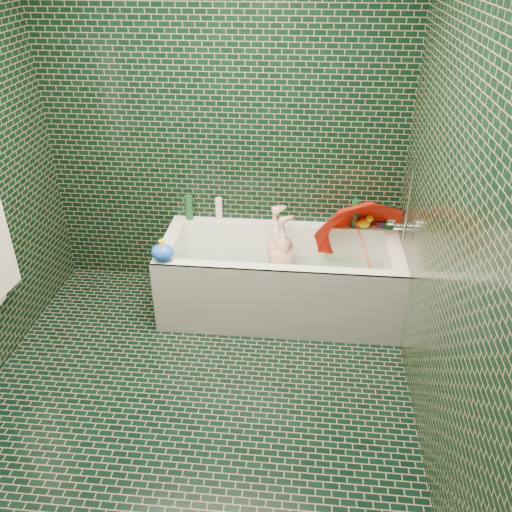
# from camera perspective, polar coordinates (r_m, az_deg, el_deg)

# --- Properties ---
(floor) EXTENTS (2.80, 2.80, 0.00)m
(floor) POSITION_cam_1_polar(r_m,az_deg,el_deg) (3.40, -6.55, -15.03)
(floor) COLOR black
(floor) RESTS_ON ground
(wall_back) EXTENTS (2.80, 0.00, 2.80)m
(wall_back) POSITION_cam_1_polar(r_m,az_deg,el_deg) (3.94, -3.51, 13.21)
(wall_back) COLOR black
(wall_back) RESTS_ON floor
(wall_front) EXTENTS (2.80, 0.00, 2.80)m
(wall_front) POSITION_cam_1_polar(r_m,az_deg,el_deg) (1.60, -19.80, -18.40)
(wall_front) COLOR black
(wall_front) RESTS_ON floor
(wall_right) EXTENTS (0.00, 2.80, 2.80)m
(wall_right) POSITION_cam_1_polar(r_m,az_deg,el_deg) (2.68, 20.07, 2.85)
(wall_right) COLOR black
(wall_right) RESTS_ON floor
(bathtub) EXTENTS (1.70, 0.75, 0.55)m
(bathtub) POSITION_cam_1_polar(r_m,az_deg,el_deg) (3.99, 2.50, -3.09)
(bathtub) COLOR white
(bathtub) RESTS_ON floor
(bath_mat) EXTENTS (1.35, 0.47, 0.01)m
(bath_mat) POSITION_cam_1_polar(r_m,az_deg,el_deg) (4.03, 2.50, -3.61)
(bath_mat) COLOR green
(bath_mat) RESTS_ON bathtub
(water) EXTENTS (1.48, 0.53, 0.00)m
(water) POSITION_cam_1_polar(r_m,az_deg,el_deg) (3.96, 2.54, -1.88)
(water) COLOR silver
(water) RESTS_ON bathtub
(faucet) EXTENTS (0.18, 0.19, 0.55)m
(faucet) POSITION_cam_1_polar(r_m,az_deg,el_deg) (3.77, 15.16, 3.54)
(faucet) COLOR silver
(faucet) RESTS_ON wall_right
(child) EXTENTS (1.01, 0.61, 0.27)m
(child) POSITION_cam_1_polar(r_m,az_deg,el_deg) (3.98, 2.90, -1.48)
(child) COLOR #D89B87
(child) RESTS_ON bathtub
(umbrella) EXTENTS (0.88, 0.93, 0.96)m
(umbrella) POSITION_cam_1_polar(r_m,az_deg,el_deg) (3.94, 11.17, 1.29)
(umbrella) COLOR red
(umbrella) RESTS_ON bathtub
(soap_bottle_a) EXTENTS (0.12, 0.12, 0.25)m
(soap_bottle_a) POSITION_cam_1_polar(r_m,az_deg,el_deg) (4.16, 13.97, 2.88)
(soap_bottle_a) COLOR white
(soap_bottle_a) RESTS_ON bathtub
(soap_bottle_b) EXTENTS (0.10, 0.10, 0.19)m
(soap_bottle_b) POSITION_cam_1_polar(r_m,az_deg,el_deg) (4.14, 13.12, 2.86)
(soap_bottle_b) COLOR #501D6E
(soap_bottle_b) RESTS_ON bathtub
(soap_bottle_c) EXTENTS (0.18, 0.18, 0.18)m
(soap_bottle_c) POSITION_cam_1_polar(r_m,az_deg,el_deg) (4.14, 13.48, 2.76)
(soap_bottle_c) COLOR #144724
(soap_bottle_c) RESTS_ON bathtub
(bottle_right_tall) EXTENTS (0.07, 0.07, 0.21)m
(bottle_right_tall) POSITION_cam_1_polar(r_m,az_deg,el_deg) (4.08, 10.38, 4.41)
(bottle_right_tall) COLOR #144724
(bottle_right_tall) RESTS_ON bathtub
(bottle_right_pump) EXTENTS (0.07, 0.07, 0.18)m
(bottle_right_pump) POSITION_cam_1_polar(r_m,az_deg,el_deg) (4.13, 14.11, 4.04)
(bottle_right_pump) COLOR silver
(bottle_right_pump) RESTS_ON bathtub
(bottle_left_tall) EXTENTS (0.08, 0.08, 0.19)m
(bottle_left_tall) POSITION_cam_1_polar(r_m,az_deg,el_deg) (4.17, -7.06, 5.07)
(bottle_left_tall) COLOR #144724
(bottle_left_tall) RESTS_ON bathtub
(bottle_left_short) EXTENTS (0.06, 0.06, 0.18)m
(bottle_left_short) POSITION_cam_1_polar(r_m,az_deg,el_deg) (4.14, -3.92, 4.97)
(bottle_left_short) COLOR white
(bottle_left_short) RESTS_ON bathtub
(rubber_duck) EXTENTS (0.13, 0.10, 0.11)m
(rubber_duck) POSITION_cam_1_polar(r_m,az_deg,el_deg) (4.10, 11.40, 3.49)
(rubber_duck) COLOR yellow
(rubber_duck) RESTS_ON bathtub
(bath_toy) EXTENTS (0.17, 0.15, 0.15)m
(bath_toy) POSITION_cam_1_polar(r_m,az_deg,el_deg) (3.64, -9.80, 0.40)
(bath_toy) COLOR blue
(bath_toy) RESTS_ON bathtub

